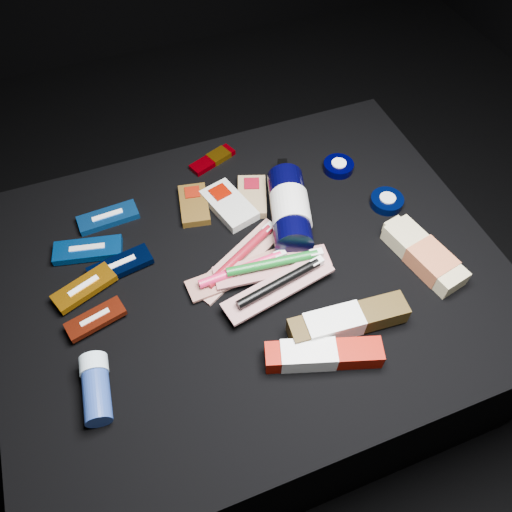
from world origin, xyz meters
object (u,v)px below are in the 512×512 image
object	(u,v)px
lotion_bottle	(290,209)
bodywash_bottle	(425,256)
deodorant_stick	(96,387)
toothpaste_carton_red	(318,355)

from	to	relation	value
lotion_bottle	bodywash_bottle	bearing A→B (deg)	-25.52
lotion_bottle	deodorant_stick	world-z (taller)	lotion_bottle
bodywash_bottle	toothpaste_carton_red	bearing A→B (deg)	-170.19
deodorant_stick	lotion_bottle	bearing A→B (deg)	32.93
deodorant_stick	toothpaste_carton_red	distance (m)	0.38
bodywash_bottle	deodorant_stick	distance (m)	0.66
toothpaste_carton_red	deodorant_stick	bearing A→B (deg)	-174.04
toothpaste_carton_red	lotion_bottle	bearing A→B (deg)	93.62
deodorant_stick	bodywash_bottle	bearing A→B (deg)	8.84
lotion_bottle	toothpaste_carton_red	size ratio (longest dim) A/B	1.22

